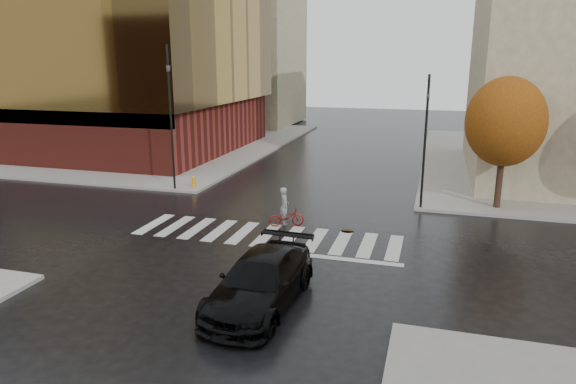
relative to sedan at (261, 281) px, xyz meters
name	(u,v)px	position (x,y,z in m)	size (l,w,h in m)	color
ground	(263,239)	(-1.92, 5.74, -0.80)	(120.00, 120.00, 0.00)	black
sidewalk_nw	(120,141)	(-22.92, 26.74, -0.72)	(30.00, 30.00, 0.15)	gray
crosswalk	(266,235)	(-1.92, 6.24, -0.79)	(12.00, 3.00, 0.01)	silver
office_glass	(81,48)	(-23.92, 23.73, 7.48)	(27.00, 19.00, 16.00)	maroon
building_nw_far	(234,34)	(-17.92, 42.74, 9.35)	(14.00, 12.00, 20.00)	gray
tree_ne_a	(505,122)	(8.08, 13.14, 3.66)	(3.80, 3.80, 6.50)	black
sedan	(261,281)	(0.00, 0.00, 0.00)	(2.23, 5.49, 1.59)	black
cyclist	(286,213)	(-1.46, 7.70, -0.18)	(1.69, 1.15, 1.82)	maroon
traffic_light_nw	(170,107)	(-9.45, 12.04, 4.03)	(0.22, 0.19, 8.04)	black
traffic_light_ne	(425,135)	(4.38, 12.04, 3.03)	(0.17, 0.19, 6.58)	black
fire_hydrant	(194,181)	(-8.48, 12.54, -0.27)	(0.24, 0.24, 0.68)	orange
manhole	(348,231)	(1.39, 7.74, -0.79)	(0.59, 0.59, 0.01)	#413517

